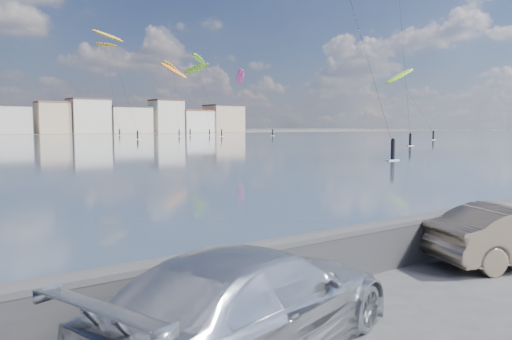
# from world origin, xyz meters

# --- Properties ---
(seawall) EXTENTS (400.00, 0.36, 1.08)m
(seawall) POSITION_xyz_m (0.00, 2.70, 0.58)
(seawall) COLOR #28282B
(seawall) RESTS_ON ground
(car_silver) EXTENTS (5.60, 3.63, 1.51)m
(car_silver) POSITION_xyz_m (-1.21, 1.01, 0.75)
(car_silver) COLOR silver
(car_silver) RESTS_ON ground
(kitesurfer_0) EXTENTS (6.02, 18.07, 20.58)m
(kitesurfer_0) POSITION_xyz_m (81.51, 124.04, 17.66)
(kitesurfer_0) COLOR #E5338C
(kitesurfer_0) RESTS_ON ground
(kitesurfer_3) EXTENTS (9.00, 11.93, 25.52)m
(kitesurfer_3) POSITION_xyz_m (72.49, 134.33, 23.59)
(kitesurfer_3) COLOR #8CD826
(kitesurfer_3) RESTS_ON ground
(kitesurfer_7) EXTENTS (7.89, 11.43, 24.97)m
(kitesurfer_7) POSITION_xyz_m (35.17, 109.04, 22.90)
(kitesurfer_7) COLOR #BF8C19
(kitesurfer_7) RESTS_ON ground
(kitesurfer_8) EXTENTS (8.05, 10.84, 16.27)m
(kitesurfer_8) POSITION_xyz_m (86.49, 68.00, 13.75)
(kitesurfer_8) COLOR #8CD826
(kitesurfer_8) RESTS_ON ground
(kitesurfer_11) EXTENTS (9.81, 19.10, 24.33)m
(kitesurfer_11) POSITION_xyz_m (69.22, 147.34, 22.33)
(kitesurfer_11) COLOR #BF8C19
(kitesurfer_11) RESTS_ON ground
(kitesurfer_12) EXTENTS (7.88, 12.93, 22.03)m
(kitesurfer_12) POSITION_xyz_m (61.80, 129.86, 18.82)
(kitesurfer_12) COLOR orange
(kitesurfer_12) RESTS_ON ground
(kitesurfer_13) EXTENTS (6.70, 12.32, 29.15)m
(kitesurfer_13) POSITION_xyz_m (48.56, 149.91, 27.52)
(kitesurfer_13) COLOR #BF8C19
(kitesurfer_13) RESTS_ON ground
(kitesurfer_15) EXTENTS (7.12, 12.11, 20.78)m
(kitesurfer_15) POSITION_xyz_m (63.61, 119.56, 18.46)
(kitesurfer_15) COLOR #8CD826
(kitesurfer_15) RESTS_ON ground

